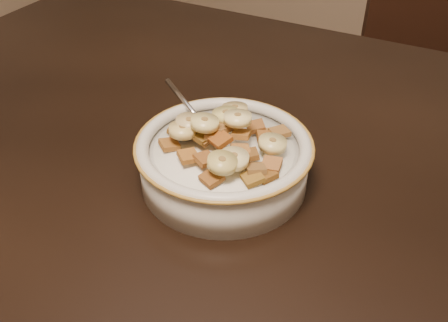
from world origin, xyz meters
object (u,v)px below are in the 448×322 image
at_px(cereal_bowl, 224,166).
at_px(chair, 412,111).
at_px(table, 284,187).
at_px(spoon, 210,133).

bearing_deg(cereal_bowl, chair, 78.44).
xyz_separation_m(table, chair, (0.11, 0.79, -0.30)).
bearing_deg(chair, spoon, -125.16).
bearing_deg(chair, table, -119.45).
bearing_deg(table, cereal_bowl, -142.77).
bearing_deg(spoon, cereal_bowl, 90.00).
xyz_separation_m(chair, spoon, (-0.20, -0.81, 0.37)).
distance_m(table, cereal_bowl, 0.09).
xyz_separation_m(chair, cereal_bowl, (-0.17, -0.83, 0.34)).
relative_size(table, cereal_bowl, 7.27).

